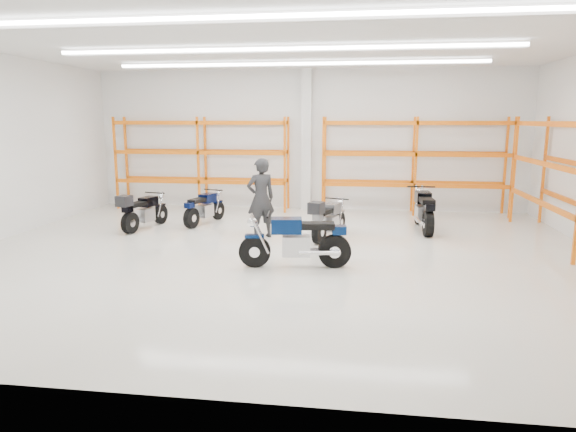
# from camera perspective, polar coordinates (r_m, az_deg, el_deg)

# --- Properties ---
(ground) EXTENTS (14.00, 14.00, 0.00)m
(ground) POSITION_cam_1_polar(r_m,az_deg,el_deg) (11.32, -1.02, -4.25)
(ground) COLOR beige
(ground) RESTS_ON ground
(room_shell) EXTENTS (14.02, 12.02, 4.51)m
(room_shell) POSITION_cam_1_polar(r_m,az_deg,el_deg) (10.97, -1.05, 12.59)
(room_shell) COLOR silver
(room_shell) RESTS_ON ground
(motorcycle_main) EXTENTS (2.25, 0.74, 1.10)m
(motorcycle_main) POSITION_cam_1_polar(r_m,az_deg,el_deg) (10.22, 1.34, -2.91)
(motorcycle_main) COLOR black
(motorcycle_main) RESTS_ON ground
(motorcycle_back_a) EXTENTS (0.80, 1.97, 1.02)m
(motorcycle_back_a) POSITION_cam_1_polar(r_m,az_deg,el_deg) (14.23, -15.96, 0.45)
(motorcycle_back_a) COLOR black
(motorcycle_back_a) RESTS_ON ground
(motorcycle_back_b) EXTENTS (0.82, 1.85, 0.93)m
(motorcycle_back_b) POSITION_cam_1_polar(r_m,az_deg,el_deg) (14.62, -9.39, 0.77)
(motorcycle_back_b) COLOR black
(motorcycle_back_b) RESTS_ON ground
(motorcycle_back_c) EXTENTS (0.93, 1.96, 1.03)m
(motorcycle_back_c) POSITION_cam_1_polar(r_m,az_deg,el_deg) (12.64, 4.37, -0.41)
(motorcycle_back_c) COLOR black
(motorcycle_back_c) RESTS_ON ground
(motorcycle_back_d) EXTENTS (0.75, 2.27, 1.12)m
(motorcycle_back_d) POSITION_cam_1_polar(r_m,az_deg,el_deg) (14.03, 14.85, 0.50)
(motorcycle_back_d) COLOR black
(motorcycle_back_d) RESTS_ON ground
(standing_man) EXTENTS (0.87, 0.79, 1.99)m
(standing_man) POSITION_cam_1_polar(r_m,az_deg,el_deg) (12.73, -3.04, 1.98)
(standing_man) COLOR black
(standing_man) RESTS_ON ground
(structural_column) EXTENTS (0.32, 0.32, 4.50)m
(structural_column) POSITION_cam_1_polar(r_m,az_deg,el_deg) (16.73, 2.06, 8.40)
(structural_column) COLOR white
(structural_column) RESTS_ON ground
(pallet_racking_back_left) EXTENTS (5.67, 0.87, 3.00)m
(pallet_racking_back_left) POSITION_cam_1_polar(r_m,az_deg,el_deg) (17.10, -9.55, 6.75)
(pallet_racking_back_left) COLOR #E25C19
(pallet_racking_back_left) RESTS_ON ground
(pallet_racking_back_right) EXTENTS (5.67, 0.87, 3.00)m
(pallet_racking_back_right) POSITION_cam_1_polar(r_m,az_deg,el_deg) (16.42, 13.89, 6.43)
(pallet_racking_back_right) COLOR #E25C19
(pallet_racking_back_right) RESTS_ON ground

